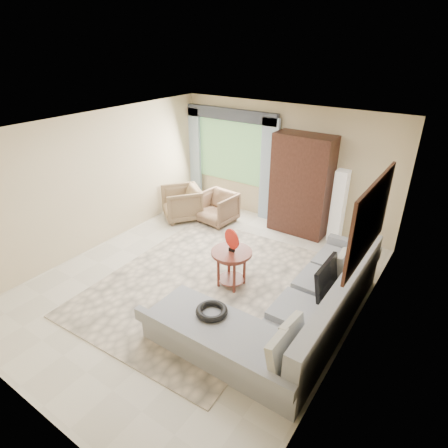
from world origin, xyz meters
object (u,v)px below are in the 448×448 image
Objects in this scene: sectional_sofa at (292,314)px; coffee_table at (231,268)px; potted_plant at (196,195)px; floor_lamp at (338,207)px; armoire at (301,185)px; tv_screen at (327,278)px; armchair_right at (217,208)px; armchair_left at (182,203)px.

coffee_table is (-1.30, 0.41, 0.07)m from sectional_sofa.
floor_lamp is at bearing 2.71° from potted_plant.
potted_plant is 2.83m from armoire.
coffee_table is (-1.57, -0.09, -0.37)m from tv_screen.
potted_plant is at bearing 157.85° from armchair_right.
armchair_right is 1.93m from armoire.
armchair_left is at bearing -154.02° from armchair_right.
floor_lamp is at bearing 4.29° from armoire.
tv_screen is at bearing 61.72° from sectional_sofa.
potted_plant is (-1.03, 0.54, -0.10)m from armchair_right.
sectional_sofa is 4.18× the size of armchair_left.
floor_lamp reaches higher than armchair_right.
tv_screen reaches higher than potted_plant.
sectional_sofa is 3.03m from floor_lamp.
armchair_left is at bearing 147.02° from coffee_table.
armchair_right is 0.37× the size of armoire.
floor_lamp is at bearing 71.28° from coffee_table.
armchair_right is 1.17m from potted_plant.
coffee_table is 2.85m from armchair_left.
armchair_right is at bearing -164.10° from floor_lamp.
potted_plant is (-4.21, 2.29, -0.47)m from tv_screen.
potted_plant is (-3.95, 2.79, -0.03)m from sectional_sofa.
armchair_right is at bearing 131.20° from coffee_table.
tv_screen is 4.24m from armchair_left.
sectional_sofa is 4.83m from potted_plant.
sectional_sofa is at bearing -32.21° from armchair_right.
potted_plant is at bearing -177.29° from floor_lamp.
sectional_sofa is 3.24m from armoire.
armoire is 0.86m from floor_lamp.
armoire reaches higher than floor_lamp.
tv_screen is 0.49× the size of floor_lamp.
armchair_right is (0.78, 0.29, -0.03)m from armchair_left.
floor_lamp is (3.26, 1.00, 0.37)m from armchair_left.
tv_screen is 2.56m from floor_lamp.
tv_screen is 0.89× the size of armchair_left.
armoire is (-1.23, 2.90, 0.77)m from sectional_sofa.
armoire is at bearing 121.99° from tv_screen.
coffee_table is 2.45m from armchair_right.
floor_lamp is (0.80, 0.06, -0.30)m from armoire.
armchair_right is at bearing 151.12° from tv_screen.
armoire is (-1.50, 2.40, 0.33)m from tv_screen.
armchair_left is (-2.39, 1.55, 0.02)m from coffee_table.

